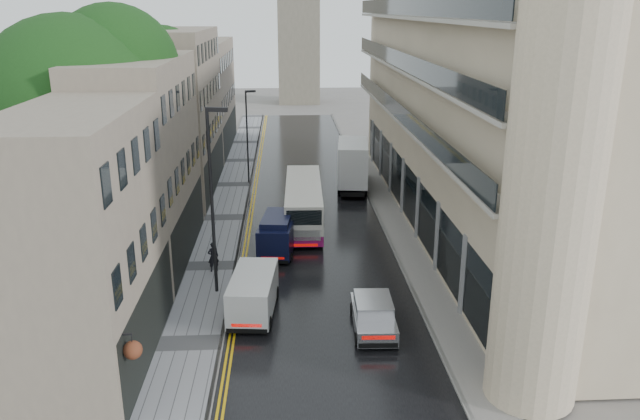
{
  "coord_description": "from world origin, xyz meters",
  "views": [
    {
      "loc": [
        -1.7,
        -12.64,
        13.56
      ],
      "look_at": [
        0.04,
        18.0,
        3.6
      ],
      "focal_mm": 35.0,
      "sensor_mm": 36.0,
      "label": 1
    }
  ],
  "objects_px": {
    "tree_near": "(78,141)",
    "lamp_post_far": "(247,138)",
    "cream_bus": "(287,217)",
    "tree_far": "(139,115)",
    "lamp_post_near": "(212,204)",
    "navy_van": "(259,242)",
    "white_lorry": "(339,170)",
    "pedestrian": "(213,257)",
    "white_van": "(229,309)",
    "silver_hatchback": "(358,330)"
  },
  "relations": [
    {
      "from": "tree_near",
      "to": "lamp_post_near",
      "type": "xyz_separation_m",
      "value": [
        7.26,
        -4.08,
        -2.27
      ]
    },
    {
      "from": "navy_van",
      "to": "lamp_post_near",
      "type": "bearing_deg",
      "value": -109.09
    },
    {
      "from": "tree_far",
      "to": "white_lorry",
      "type": "height_order",
      "value": "tree_far"
    },
    {
      "from": "tree_near",
      "to": "lamp_post_far",
      "type": "relative_size",
      "value": 1.89
    },
    {
      "from": "cream_bus",
      "to": "silver_hatchback",
      "type": "distance_m",
      "value": 13.36
    },
    {
      "from": "silver_hatchback",
      "to": "lamp_post_far",
      "type": "xyz_separation_m",
      "value": [
        -5.91,
        25.86,
        3.03
      ]
    },
    {
      "from": "tree_near",
      "to": "silver_hatchback",
      "type": "bearing_deg",
      "value": -34.87
    },
    {
      "from": "tree_near",
      "to": "navy_van",
      "type": "distance_m",
      "value": 10.89
    },
    {
      "from": "white_van",
      "to": "lamp_post_far",
      "type": "height_order",
      "value": "lamp_post_far"
    },
    {
      "from": "tree_near",
      "to": "white_van",
      "type": "xyz_separation_m",
      "value": [
        8.2,
        -7.85,
        -5.93
      ]
    },
    {
      "from": "tree_near",
      "to": "white_lorry",
      "type": "xyz_separation_m",
      "value": [
        14.82,
        12.74,
        -5.0
      ]
    },
    {
      "from": "white_van",
      "to": "navy_van",
      "type": "xyz_separation_m",
      "value": [
        1.05,
        7.78,
        0.18
      ]
    },
    {
      "from": "silver_hatchback",
      "to": "lamp_post_far",
      "type": "height_order",
      "value": "lamp_post_far"
    },
    {
      "from": "tree_near",
      "to": "silver_hatchback",
      "type": "height_order",
      "value": "tree_near"
    },
    {
      "from": "lamp_post_far",
      "to": "white_lorry",
      "type": "bearing_deg",
      "value": -38.53
    },
    {
      "from": "silver_hatchback",
      "to": "white_van",
      "type": "distance_m",
      "value": 5.77
    },
    {
      "from": "cream_bus",
      "to": "lamp_post_near",
      "type": "height_order",
      "value": "lamp_post_near"
    },
    {
      "from": "tree_near",
      "to": "tree_far",
      "type": "bearing_deg",
      "value": 88.68
    },
    {
      "from": "lamp_post_near",
      "to": "lamp_post_far",
      "type": "bearing_deg",
      "value": 97.09
    },
    {
      "from": "white_lorry",
      "to": "lamp_post_far",
      "type": "height_order",
      "value": "lamp_post_far"
    },
    {
      "from": "white_van",
      "to": "pedestrian",
      "type": "distance_m",
      "value": 6.43
    },
    {
      "from": "navy_van",
      "to": "lamp_post_near",
      "type": "height_order",
      "value": "lamp_post_near"
    },
    {
      "from": "cream_bus",
      "to": "white_lorry",
      "type": "xyz_separation_m",
      "value": [
        4.01,
        9.27,
        0.57
      ]
    },
    {
      "from": "tree_far",
      "to": "white_lorry",
      "type": "relative_size",
      "value": 1.69
    },
    {
      "from": "cream_bus",
      "to": "lamp_post_far",
      "type": "relative_size",
      "value": 1.36
    },
    {
      "from": "silver_hatchback",
      "to": "white_van",
      "type": "relative_size",
      "value": 0.9
    },
    {
      "from": "tree_near",
      "to": "lamp_post_far",
      "type": "distance_m",
      "value": 18.35
    },
    {
      "from": "tree_far",
      "to": "pedestrian",
      "type": "xyz_separation_m",
      "value": [
        6.56,
        -14.56,
        -5.29
      ]
    },
    {
      "from": "tree_far",
      "to": "lamp_post_near",
      "type": "relative_size",
      "value": 1.37
    },
    {
      "from": "silver_hatchback",
      "to": "navy_van",
      "type": "relative_size",
      "value": 0.86
    },
    {
      "from": "tree_far",
      "to": "lamp_post_near",
      "type": "distance_m",
      "value": 18.51
    },
    {
      "from": "navy_van",
      "to": "lamp_post_near",
      "type": "xyz_separation_m",
      "value": [
        -1.99,
        -4.01,
        3.49
      ]
    },
    {
      "from": "tree_near",
      "to": "silver_hatchback",
      "type": "distance_m",
      "value": 17.82
    },
    {
      "from": "silver_hatchback",
      "to": "navy_van",
      "type": "bearing_deg",
      "value": 116.94
    },
    {
      "from": "lamp_post_near",
      "to": "tree_far",
      "type": "bearing_deg",
      "value": 120.79
    },
    {
      "from": "tree_near",
      "to": "lamp_post_far",
      "type": "xyz_separation_m",
      "value": [
        7.8,
        16.31,
        -3.15
      ]
    },
    {
      "from": "silver_hatchback",
      "to": "tree_near",
      "type": "bearing_deg",
      "value": 146.88
    },
    {
      "from": "white_lorry",
      "to": "lamp_post_near",
      "type": "xyz_separation_m",
      "value": [
        -7.56,
        -16.82,
        2.73
      ]
    },
    {
      "from": "tree_near",
      "to": "lamp_post_near",
      "type": "distance_m",
      "value": 8.63
    },
    {
      "from": "silver_hatchback",
      "to": "pedestrian",
      "type": "height_order",
      "value": "pedestrian"
    },
    {
      "from": "pedestrian",
      "to": "white_lorry",
      "type": "bearing_deg",
      "value": -142.24
    },
    {
      "from": "tree_far",
      "to": "silver_hatchback",
      "type": "xyz_separation_m",
      "value": [
        13.41,
        -22.55,
        -5.47
      ]
    },
    {
      "from": "tree_near",
      "to": "navy_van",
      "type": "relative_size",
      "value": 3.03
    },
    {
      "from": "white_lorry",
      "to": "pedestrian",
      "type": "height_order",
      "value": "white_lorry"
    },
    {
      "from": "lamp_post_far",
      "to": "silver_hatchback",
      "type": "bearing_deg",
      "value": -88.75
    },
    {
      "from": "tree_far",
      "to": "navy_van",
      "type": "height_order",
      "value": "tree_far"
    },
    {
      "from": "cream_bus",
      "to": "lamp_post_near",
      "type": "distance_m",
      "value": 8.97
    },
    {
      "from": "tree_near",
      "to": "navy_van",
      "type": "bearing_deg",
      "value": -0.42
    },
    {
      "from": "tree_far",
      "to": "silver_hatchback",
      "type": "height_order",
      "value": "tree_far"
    },
    {
      "from": "white_lorry",
      "to": "lamp_post_far",
      "type": "distance_m",
      "value": 8.09
    }
  ]
}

